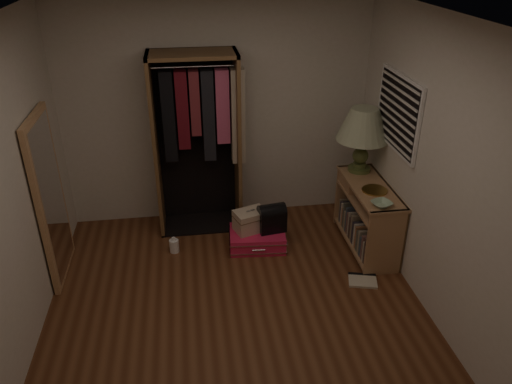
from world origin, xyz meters
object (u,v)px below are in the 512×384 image
at_px(console_bookshelf, 366,213).
at_px(black_bag, 272,217).
at_px(pink_suitcase, 257,239).
at_px(train_case, 250,220).
at_px(table_lamp, 364,126).
at_px(white_jug, 174,246).
at_px(floor_mirror, 50,199).
at_px(open_wardrobe, 200,128).

xyz_separation_m(console_bookshelf, black_bag, (-1.03, 0.13, -0.04)).
distance_m(console_bookshelf, pink_suitcase, 1.23).
xyz_separation_m(train_case, table_lamp, (1.26, 0.18, 0.97)).
height_order(console_bookshelf, black_bag, console_bookshelf).
bearing_deg(pink_suitcase, black_bag, 9.03).
relative_size(pink_suitcase, train_case, 1.61).
xyz_separation_m(black_bag, white_jug, (-1.08, 0.01, -0.28)).
distance_m(floor_mirror, train_case, 2.06).
relative_size(pink_suitcase, black_bag, 2.05).
bearing_deg(floor_mirror, console_bookshelf, 0.84).
bearing_deg(train_case, white_jug, 162.78).
relative_size(table_lamp, white_jug, 4.02).
relative_size(console_bookshelf, open_wardrobe, 0.55).
distance_m(console_bookshelf, black_bag, 1.04).
bearing_deg(table_lamp, black_bag, -167.83).
bearing_deg(table_lamp, pink_suitcase, -168.89).
distance_m(console_bookshelf, open_wardrobe, 2.05).
bearing_deg(floor_mirror, train_case, 6.18).
relative_size(open_wardrobe, floor_mirror, 1.21).
xyz_separation_m(pink_suitcase, white_jug, (-0.92, 0.03, -0.02)).
height_order(floor_mirror, white_jug, floor_mirror).
distance_m(console_bookshelf, white_jug, 2.14).
relative_size(train_case, table_lamp, 0.56).
relative_size(floor_mirror, pink_suitcase, 2.58).
relative_size(console_bookshelf, train_case, 2.73).
bearing_deg(console_bookshelf, table_lamp, 89.30).
bearing_deg(open_wardrobe, black_bag, -39.89).
height_order(floor_mirror, pink_suitcase, floor_mirror).
relative_size(floor_mirror, train_case, 4.14).
height_order(pink_suitcase, table_lamp, table_lamp).
bearing_deg(pink_suitcase, table_lamp, 15.92).
xyz_separation_m(open_wardrobe, white_jug, (-0.37, -0.58, -1.14)).
xyz_separation_m(pink_suitcase, table_lamp, (1.19, 0.23, 1.19)).
height_order(console_bookshelf, pink_suitcase, console_bookshelf).
xyz_separation_m(floor_mirror, pink_suitcase, (2.05, 0.16, -0.75)).
bearing_deg(console_bookshelf, floor_mirror, -179.16).
xyz_separation_m(open_wardrobe, black_bag, (0.71, -0.59, -0.86)).
bearing_deg(train_case, black_bag, -28.69).
relative_size(console_bookshelf, floor_mirror, 0.66).
height_order(open_wardrobe, floor_mirror, open_wardrobe).
bearing_deg(table_lamp, console_bookshelf, -90.70).
height_order(pink_suitcase, train_case, train_case).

